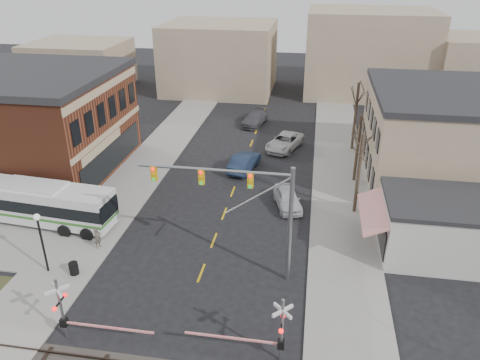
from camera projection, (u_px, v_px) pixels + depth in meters
name	position (u px, v px, depth m)	size (l,w,h in m)	color
ground	(194.00, 292.00, 29.36)	(160.00, 160.00, 0.00)	black
sidewalk_west	(153.00, 158.00, 48.47)	(5.00, 60.00, 0.12)	gray
sidewalk_east	(339.00, 171.00, 45.71)	(5.00, 60.00, 0.12)	gray
awning_shop	(442.00, 227.00, 32.31)	(9.74, 6.20, 4.30)	beige
tree_east_a	(359.00, 174.00, 36.96)	(0.28, 0.28, 6.75)	#382B21
tree_east_b	(357.00, 148.00, 42.34)	(0.28, 0.28, 6.30)	#382B21
tree_east_c	(355.00, 116.00, 49.22)	(0.28, 0.28, 7.20)	#382B21
transit_bus	(36.00, 202.00, 36.19)	(12.71, 3.82, 3.22)	silver
traffic_signal_mast	(247.00, 199.00, 28.48)	(9.65, 0.30, 8.00)	gray
rr_crossing_west	(69.00, 311.00, 25.02)	(5.60, 1.36, 4.00)	gray
rr_crossing_east	(273.00, 330.00, 23.71)	(5.60, 1.36, 4.00)	gray
street_lamp	(40.00, 231.00, 29.84)	(0.44, 0.44, 4.34)	black
trash_bin	(74.00, 268.00, 30.71)	(0.60, 0.60, 0.85)	black
car_a	(288.00, 198.00, 38.98)	(1.84, 4.58, 1.56)	#B8B9BD
car_b	(244.00, 162.00, 45.67)	(1.78, 5.11, 1.68)	#18253C
car_c	(285.00, 142.00, 50.62)	(2.64, 5.71, 1.59)	silver
car_d	(254.00, 118.00, 57.89)	(2.19, 5.39, 1.56)	#444449
pedestrian_near	(98.00, 238.00, 33.34)	(0.58, 0.38, 1.58)	#524942
pedestrian_far	(78.00, 211.00, 36.63)	(0.87, 0.68, 1.78)	#343E5B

